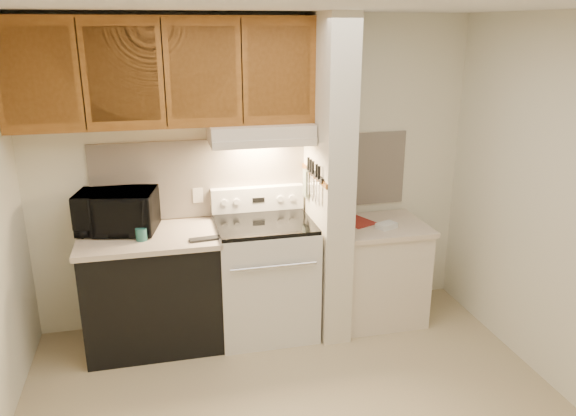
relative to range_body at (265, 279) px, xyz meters
name	(u,v)px	position (x,y,z in m)	size (l,w,h in m)	color
ceiling	(304,5)	(0.00, -1.16, 2.04)	(3.60, 3.60, 0.00)	white
wall_back	(256,173)	(0.00, 0.34, 0.79)	(3.60, 0.02, 2.50)	white
wall_right	(573,214)	(1.80, -1.16, 0.79)	(0.02, 3.00, 2.50)	white
backsplash	(256,175)	(0.00, 0.33, 0.78)	(2.60, 0.02, 0.63)	#F6E1CA
range_body	(265,279)	(0.00, 0.00, 0.00)	(0.76, 0.65, 0.92)	silver
oven_window	(273,291)	(0.00, -0.32, 0.04)	(0.50, 0.01, 0.30)	black
oven_handle	(274,267)	(0.00, -0.35, 0.26)	(0.02, 0.02, 0.65)	silver
cooktop	(264,223)	(0.00, 0.00, 0.48)	(0.74, 0.64, 0.03)	black
range_backguard	(258,199)	(0.00, 0.28, 0.59)	(0.76, 0.08, 0.20)	silver
range_display	(258,200)	(0.00, 0.24, 0.59)	(0.10, 0.01, 0.04)	black
range_knob_left_outer	(224,203)	(-0.28, 0.24, 0.59)	(0.05, 0.05, 0.02)	silver
range_knob_left_inner	(237,202)	(-0.18, 0.24, 0.59)	(0.05, 0.05, 0.02)	silver
range_knob_right_inner	(280,199)	(0.18, 0.24, 0.59)	(0.05, 0.05, 0.02)	silver
range_knob_right_outer	(292,198)	(0.28, 0.24, 0.59)	(0.05, 0.05, 0.02)	silver
dishwasher_front	(153,292)	(-0.88, 0.01, -0.03)	(1.00, 0.63, 0.87)	black
left_countertop	(149,237)	(-0.88, 0.01, 0.43)	(1.04, 0.67, 0.04)	beige
spoon_rest	(205,239)	(-0.48, -0.19, 0.46)	(0.22, 0.07, 0.02)	black
teal_jar	(141,234)	(-0.93, -0.09, 0.50)	(0.08, 0.08, 0.09)	#225A55
outlet	(198,195)	(-0.48, 0.32, 0.64)	(0.08, 0.01, 0.12)	beige
microwave	(117,211)	(-1.10, 0.15, 0.61)	(0.57, 0.39, 0.32)	black
partition_pillar	(328,180)	(0.51, -0.01, 0.79)	(0.22, 0.70, 2.50)	beige
pillar_trim	(314,175)	(0.39, -0.01, 0.84)	(0.01, 0.70, 0.04)	brown
knife_strip	(315,174)	(0.39, -0.06, 0.86)	(0.02, 0.42, 0.04)	black
knife_blade_a	(319,192)	(0.38, -0.21, 0.76)	(0.01, 0.04, 0.16)	silver
knife_handle_a	(319,173)	(0.38, -0.20, 0.91)	(0.02, 0.02, 0.10)	black
knife_blade_b	(316,191)	(0.38, -0.13, 0.75)	(0.01, 0.04, 0.18)	silver
knife_handle_b	(317,171)	(0.38, -0.14, 0.91)	(0.02, 0.02, 0.10)	black
knife_blade_c	(313,189)	(0.38, -0.05, 0.74)	(0.01, 0.04, 0.20)	silver
knife_handle_c	(313,168)	(0.38, -0.04, 0.91)	(0.02, 0.02, 0.10)	black
knife_blade_d	(311,185)	(0.38, 0.01, 0.76)	(0.01, 0.04, 0.16)	silver
knife_handle_d	(311,166)	(0.38, 0.02, 0.91)	(0.02, 0.02, 0.10)	black
knife_blade_e	(308,183)	(0.38, 0.09, 0.75)	(0.01, 0.04, 0.18)	silver
knife_handle_e	(308,164)	(0.38, 0.09, 0.91)	(0.02, 0.02, 0.10)	black
oven_mitt	(306,183)	(0.38, 0.17, 0.73)	(0.03, 0.09, 0.22)	slate
right_cab_base	(378,273)	(0.97, -0.01, -0.06)	(0.70, 0.60, 0.81)	beige
right_countertop	(380,226)	(0.97, -0.01, 0.37)	(0.74, 0.64, 0.04)	beige
red_folder	(356,221)	(0.79, 0.09, 0.39)	(0.22, 0.29, 0.01)	maroon
white_box	(387,225)	(0.98, -0.11, 0.41)	(0.16, 0.10, 0.04)	white
range_hood	(260,133)	(0.00, 0.12, 1.17)	(0.78, 0.44, 0.15)	beige
hood_lip	(265,144)	(0.00, -0.08, 1.12)	(0.78, 0.04, 0.06)	beige
upper_cabinets	(163,72)	(-0.69, 0.17, 1.62)	(2.18, 0.33, 0.77)	brown
cab_door_a	(37,76)	(-1.51, 0.01, 1.62)	(0.46, 0.01, 0.63)	brown
cab_gap_a	(81,75)	(-1.23, 0.01, 1.62)	(0.01, 0.01, 0.73)	black
cab_door_b	(123,74)	(-0.96, 0.01, 1.62)	(0.46, 0.01, 0.63)	brown
cab_gap_b	(164,74)	(-0.69, 0.01, 1.62)	(0.01, 0.01, 0.73)	black
cab_door_c	(203,73)	(-0.42, 0.01, 1.62)	(0.46, 0.01, 0.63)	brown
cab_gap_c	(242,72)	(-0.14, 0.01, 1.62)	(0.01, 0.01, 0.73)	black
cab_door_d	(279,72)	(0.13, 0.01, 1.62)	(0.46, 0.01, 0.63)	brown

